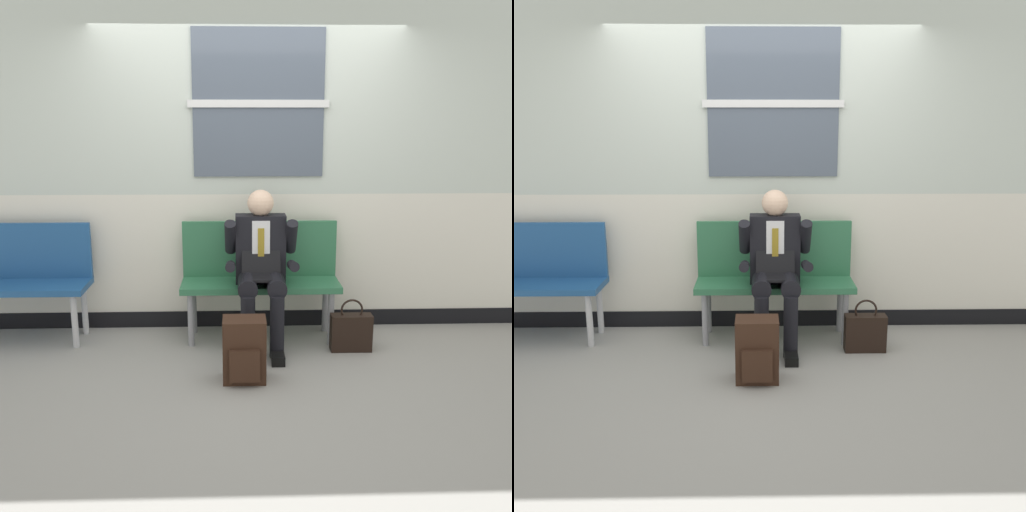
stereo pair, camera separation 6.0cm
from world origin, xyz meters
The scene contains 7 objects.
ground_plane centered at (0.00, 0.00, 0.00)m, with size 18.00×18.00×0.00m, color gray.
station_wall centered at (0.00, 0.80, 1.53)m, with size 5.45×0.16×3.07m.
bench_with_person centered at (0.09, 0.53, 0.56)m, with size 1.28×0.42×0.96m.
bench_empty centered at (-1.91, 0.53, 0.55)m, with size 1.19×0.42×0.95m.
person_seated centered at (0.09, 0.32, 0.66)m, with size 0.57×0.70×1.24m.
backpack centered at (-0.06, -0.34, 0.22)m, with size 0.30×0.25×0.45m.
handbag centered at (0.79, 0.17, 0.15)m, with size 0.32×0.12×0.42m.
Camera 2 is at (-0.04, -3.98, 1.76)m, focal length 39.70 mm.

